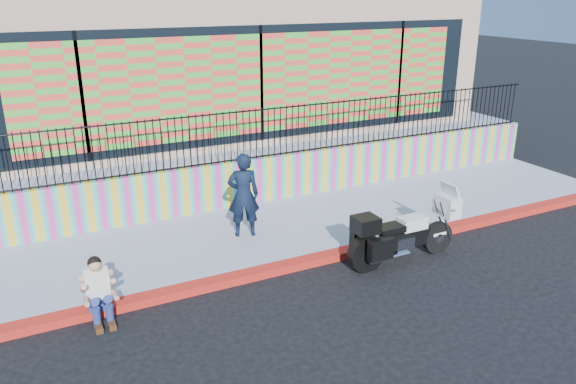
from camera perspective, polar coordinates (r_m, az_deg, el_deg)
ground at (r=11.41m, az=6.02°, el=-6.45°), size 90.00×90.00×0.00m
red_curb at (r=11.38m, az=6.03°, el=-6.11°), size 16.00×0.30×0.15m
sidewalk at (r=12.67m, az=2.04°, el=-3.21°), size 16.00×3.00×0.15m
mural_wall at (r=13.78m, az=-1.11°, el=1.52°), size 16.00×0.20×1.10m
metal_fence at (r=13.46m, az=-1.15°, el=6.17°), size 15.80×0.04×1.20m
elevated_platform at (r=18.36m, az=-8.04°, el=5.78°), size 16.00×10.00×1.25m
storefront_building at (r=17.70m, az=-8.22°, el=13.89°), size 14.00×8.06×4.00m
police_motorcycle at (r=11.08m, az=11.50°, el=-4.06°), size 2.38×0.79×1.48m
police_officer at (r=11.61m, az=-4.55°, el=-0.31°), size 0.75×0.59×1.79m
seated_man at (r=9.55m, az=-18.59°, el=-10.02°), size 0.54×0.71×1.06m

